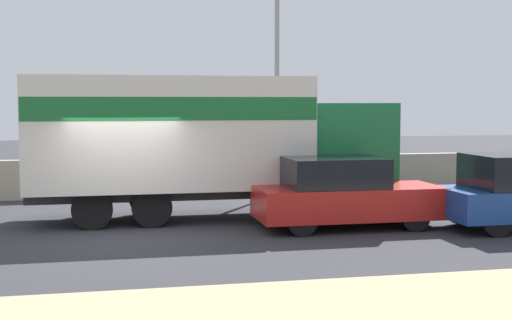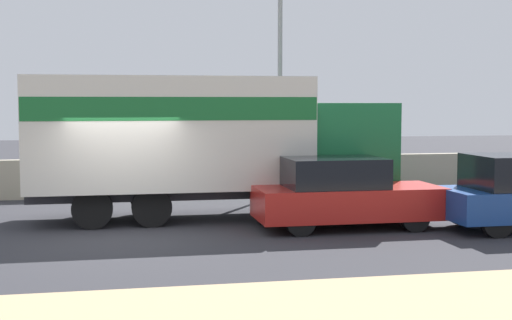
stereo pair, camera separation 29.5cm
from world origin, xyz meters
name	(u,v)px [view 2 (the right image)]	position (x,y,z in m)	size (l,w,h in m)	color
ground_plane	(124,236)	(0.00, 0.00, 0.00)	(80.00, 80.00, 0.00)	#2D2D33
stone_wall_backdrop	(121,178)	(0.00, 6.37, 0.58)	(60.00, 0.35, 1.16)	#A39984
street_lamp	(280,61)	(4.77, 5.89, 4.08)	(0.56, 0.28, 7.06)	gray
box_truck	(201,136)	(1.87, 1.89, 2.02)	(8.75, 2.55, 3.42)	#196B38
car_hatchback	(344,194)	(4.85, -0.07, 0.78)	(4.16, 1.71, 1.60)	#B21E19
pedestrian	(371,164)	(7.53, 5.45, 0.94)	(0.40, 0.40, 1.82)	#473828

